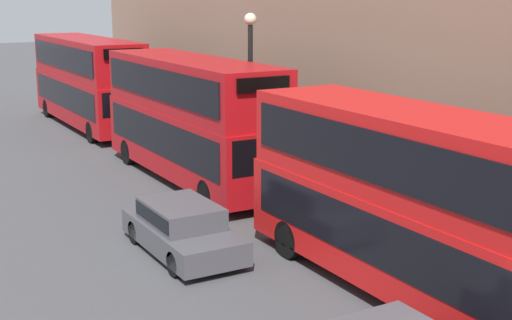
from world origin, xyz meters
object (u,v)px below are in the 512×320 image
Objects in this scene: car_hatchback at (182,227)px; pedestrian at (158,113)px; bus_third_in_queue at (87,79)px; bus_second_in_queue at (191,114)px; bus_leading at (427,201)px.

pedestrian is (6.23, 17.02, 0.09)m from car_hatchback.
bus_third_in_queue is 4.06m from pedestrian.
pedestrian is (2.83, 10.25, -1.65)m from bus_second_in_queue.
bus_third_in_queue reaches higher than car_hatchback.
car_hatchback is (-3.40, -19.41, -1.78)m from bus_third_in_queue.
bus_leading is 6.63m from car_hatchback.
bus_second_in_queue is 12.63m from bus_third_in_queue.
bus_second_in_queue is at bearing 90.00° from bus_leading.
bus_leading is 24.87m from bus_third_in_queue.
bus_second_in_queue is at bearing 63.35° from car_hatchback.
bus_third_in_queue reaches higher than bus_second_in_queue.
bus_leading is 22.71m from pedestrian.
bus_leading is 6.07× the size of pedestrian.
pedestrian is at bearing -40.15° from bus_third_in_queue.
bus_second_in_queue is 10.76m from pedestrian.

